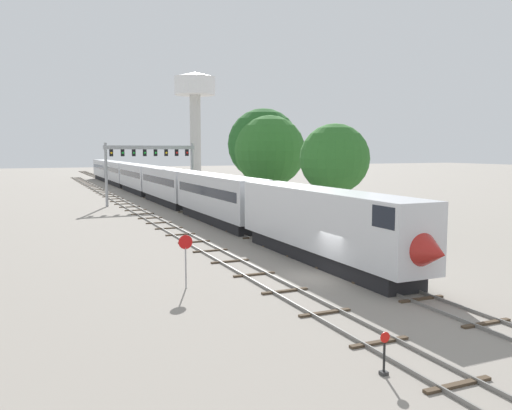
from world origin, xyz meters
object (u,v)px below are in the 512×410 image
object	(u,v)px
trackside_tree_mid	(263,144)
passenger_train	(151,181)
water_tower	(195,95)
trackside_tree_left	(270,151)
switch_stand	(384,360)
stop_sign	(186,254)
signal_gantry	(150,159)
trackside_tree_right	(335,159)

from	to	relation	value
trackside_tree_mid	passenger_train	bearing A→B (deg)	116.42
water_tower	trackside_tree_left	bearing A→B (deg)	-99.54
passenger_train	trackside_tree_left	size ratio (longest dim) A/B	10.61
switch_stand	passenger_train	bearing A→B (deg)	83.93
stop_sign	trackside_tree_left	world-z (taller)	trackside_tree_left
water_tower	stop_sign	xyz separation A→B (m)	(-30.53, -96.80, -18.41)
signal_gantry	water_tower	bearing A→B (deg)	66.92
signal_gantry	trackside_tree_right	xyz separation A→B (m)	(10.57, -28.68, 0.40)
trackside_tree_left	switch_stand	bearing A→B (deg)	-110.55
stop_sign	trackside_tree_right	xyz separation A→B (m)	(18.32, 14.66, 4.63)
switch_stand	signal_gantry	bearing A→B (deg)	85.09
passenger_train	trackside_tree_left	bearing A→B (deg)	-67.11
switch_stand	stop_sign	size ratio (longest dim) A/B	0.51
signal_gantry	water_tower	distance (m)	59.82
switch_stand	stop_sign	xyz separation A→B (m)	(-2.90, 13.13, 1.35)
signal_gantry	trackside_tree_left	size ratio (longest dim) A/B	1.06
trackside_tree_right	water_tower	bearing A→B (deg)	81.54
signal_gantry	trackside_tree_right	distance (m)	30.57
signal_gantry	water_tower	size ratio (longest dim) A/B	0.47
passenger_train	water_tower	xyz separation A→B (m)	(20.53, 43.22, 17.67)
water_tower	stop_sign	world-z (taller)	water_tower
switch_stand	trackside_tree_mid	world-z (taller)	trackside_tree_mid
water_tower	trackside_tree_mid	bearing A→B (deg)	-99.61
passenger_train	switch_stand	distance (m)	67.12
passenger_train	signal_gantry	size ratio (longest dim) A/B	10.03
trackside_tree_left	trackside_tree_right	bearing A→B (deg)	-94.07
trackside_tree_mid	switch_stand	bearing A→B (deg)	-109.89
switch_stand	trackside_tree_right	distance (m)	32.34
stop_sign	signal_gantry	bearing A→B (deg)	79.86
switch_stand	trackside_tree_left	bearing A→B (deg)	69.45
water_tower	switch_stand	bearing A→B (deg)	-104.11
water_tower	trackside_tree_left	xyz separation A→B (m)	(-11.04, -65.69, -13.12)
passenger_train	trackside_tree_left	distance (m)	24.81
passenger_train	water_tower	bearing A→B (deg)	64.59
passenger_train	trackside_tree_mid	size ratio (longest dim) A/B	9.75
switch_stand	trackside_tree_mid	distance (m)	50.40
trackside_tree_left	stop_sign	bearing A→B (deg)	-122.06
signal_gantry	stop_sign	xyz separation A→B (m)	(-7.75, -43.34, -4.23)
switch_stand	trackside_tree_left	distance (m)	47.72
passenger_train	signal_gantry	world-z (taller)	signal_gantry
water_tower	trackside_tree_mid	size ratio (longest dim) A/B	2.06
stop_sign	water_tower	bearing A→B (deg)	72.49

